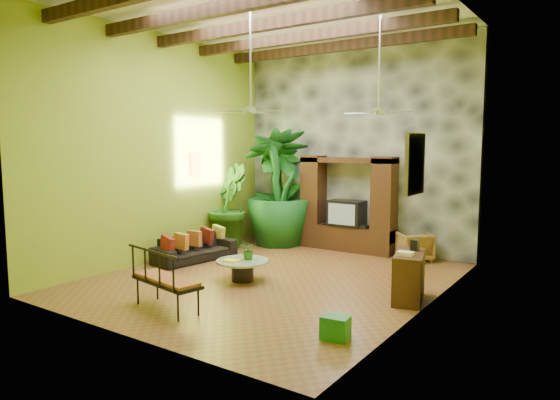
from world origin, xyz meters
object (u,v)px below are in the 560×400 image
Objects in this scene: sofa at (195,248)px; tall_plant_a at (281,189)px; side_console at (409,277)px; wicker_armchair at (415,247)px; tall_plant_c at (278,187)px; iron_bench at (163,277)px; green_bin at (335,328)px; ceiling_fan_back at (379,100)px; tall_plant_b at (227,206)px; ceiling_fan_front at (251,99)px; coffee_table at (243,268)px; entertainment_center at (347,211)px.

tall_plant_a reaches higher than sofa.
wicker_armchair is at bearing 92.51° from side_console.
iron_bench is (1.46, -5.28, -0.94)m from tall_plant_c.
side_console reaches higher than green_bin.
ceiling_fan_back reaches higher than tall_plant_a.
tall_plant_b is at bearing 21.27° from sofa.
green_bin is (0.84, -3.20, -3.24)m from ceiling_fan_back.
ceiling_fan_front reaches higher than tall_plant_c.
side_console is (4.58, -2.97, -1.00)m from tall_plant_a.
coffee_table is 0.99× the size of side_console.
ceiling_fan_back reaches higher than tall_plant_b.
ceiling_fan_front is 0.88× the size of tall_plant_b.
entertainment_center is 5.67m from iron_bench.
coffee_table is at bearing 17.80° from wicker_armchair.
tall_plant_a is at bearing 130.41° from green_bin.
tall_plant_c is at bearing -3.33° from sofa.
tall_plant_c reaches higher than side_console.
tall_plant_b reaches higher than sofa.
ceiling_fan_front is at bearing -138.37° from ceiling_fan_back.
entertainment_center reaches higher than tall_plant_b.
iron_bench is at bearing -169.44° from green_bin.
ceiling_fan_front is 4.41m from tall_plant_a.
green_bin is (0.68, -5.02, -0.16)m from wicker_armchair.
ceiling_fan_front reaches higher than wicker_armchair.
side_console is at bearing 66.58° from wicker_armchair.
tall_plant_b is 2.12× the size of coffee_table.
wicker_armchair is (0.15, 1.82, -3.09)m from ceiling_fan_back.
entertainment_center reaches higher than side_console.
iron_bench reaches higher than sofa.
ceiling_fan_back is at bearing -50.43° from entertainment_center.
tall_plant_a is at bearing 1.26° from sofa.
green_bin is at bearing -49.59° from tall_plant_a.
wicker_armchair is 0.23× the size of tall_plant_c.
iron_bench is 3.92× the size of green_bin.
tall_plant_c reaches higher than iron_bench.
tall_plant_a is 5.93m from iron_bench.
wicker_armchair is 0.49× the size of iron_bench.
side_console is at bearing -17.09° from tall_plant_b.
sofa is 4.95m from side_console.
tall_plant_a reaches higher than wicker_armchair.
ceiling_fan_back is 0.88× the size of tall_plant_b.
tall_plant_a is at bearing 132.14° from side_console.
ceiling_fan_front is 5.16× the size of green_bin.
side_console is at bearing 84.36° from green_bin.
iron_bench is at bearing -135.54° from sofa.
tall_plant_c is (-3.52, -0.26, 1.17)m from wicker_armchair.
wicker_armchair is at bearing -1.66° from tall_plant_a.
wicker_armchair is 3.00m from side_console.
ceiling_fan_back reaches higher than entertainment_center.
iron_bench is at bearing -92.86° from ceiling_fan_front.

